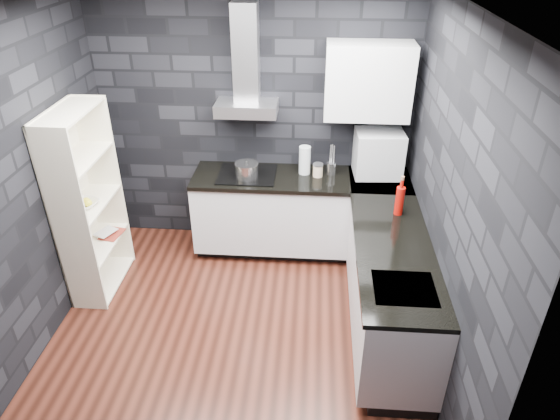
# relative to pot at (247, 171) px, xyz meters

# --- Properties ---
(ground) EXTENTS (3.20, 3.20, 0.00)m
(ground) POSITION_rel_pot_xyz_m (0.04, -1.23, -0.98)
(ground) COLOR #491F15
(ceiling) EXTENTS (3.20, 3.20, 0.00)m
(ceiling) POSITION_rel_pot_xyz_m (0.04, -1.23, 1.72)
(ceiling) COLOR silver
(wall_back) EXTENTS (3.20, 0.05, 2.70)m
(wall_back) POSITION_rel_pot_xyz_m (0.04, 0.40, 0.37)
(wall_back) COLOR black
(wall_back) RESTS_ON ground
(wall_front) EXTENTS (3.20, 0.05, 2.70)m
(wall_front) POSITION_rel_pot_xyz_m (0.04, -2.85, 0.37)
(wall_front) COLOR black
(wall_front) RESTS_ON ground
(wall_left) EXTENTS (0.05, 3.20, 2.70)m
(wall_left) POSITION_rel_pot_xyz_m (-1.58, -1.23, 0.37)
(wall_left) COLOR black
(wall_left) RESTS_ON ground
(wall_right) EXTENTS (0.05, 3.20, 2.70)m
(wall_right) POSITION_rel_pot_xyz_m (1.67, -1.23, 0.37)
(wall_right) COLOR black
(wall_right) RESTS_ON ground
(toekick_back) EXTENTS (2.18, 0.50, 0.10)m
(toekick_back) POSITION_rel_pot_xyz_m (0.54, 0.11, -0.93)
(toekick_back) COLOR black
(toekick_back) RESTS_ON ground
(toekick_right) EXTENTS (0.50, 1.78, 0.10)m
(toekick_right) POSITION_rel_pot_xyz_m (1.38, -1.13, -0.93)
(toekick_right) COLOR black
(toekick_right) RESTS_ON ground
(counter_back_cab) EXTENTS (2.20, 0.60, 0.76)m
(counter_back_cab) POSITION_rel_pot_xyz_m (0.54, 0.07, -0.50)
(counter_back_cab) COLOR silver
(counter_back_cab) RESTS_ON ground
(counter_right_cab) EXTENTS (0.60, 1.80, 0.76)m
(counter_right_cab) POSITION_rel_pot_xyz_m (1.34, -1.13, -0.50)
(counter_right_cab) COLOR silver
(counter_right_cab) RESTS_ON ground
(counter_back_top) EXTENTS (2.20, 0.62, 0.04)m
(counter_back_top) POSITION_rel_pot_xyz_m (0.54, 0.06, -0.10)
(counter_back_top) COLOR black
(counter_back_top) RESTS_ON counter_back_cab
(counter_right_top) EXTENTS (0.62, 1.80, 0.04)m
(counter_right_top) POSITION_rel_pot_xyz_m (1.33, -1.13, -0.10)
(counter_right_top) COLOR black
(counter_right_top) RESTS_ON counter_right_cab
(counter_corner_top) EXTENTS (0.62, 0.62, 0.04)m
(counter_corner_top) POSITION_rel_pot_xyz_m (1.34, 0.07, -0.10)
(counter_corner_top) COLOR black
(counter_corner_top) RESTS_ON counter_right_cab
(hood_body) EXTENTS (0.60, 0.34, 0.12)m
(hood_body) POSITION_rel_pot_xyz_m (-0.01, 0.20, 0.58)
(hood_body) COLOR silver
(hood_body) RESTS_ON wall_back
(hood_chimney) EXTENTS (0.24, 0.20, 0.90)m
(hood_chimney) POSITION_rel_pot_xyz_m (-0.01, 0.27, 1.09)
(hood_chimney) COLOR silver
(hood_chimney) RESTS_ON hood_body
(upper_cabinet) EXTENTS (0.80, 0.35, 0.70)m
(upper_cabinet) POSITION_rel_pot_xyz_m (1.14, 0.20, 0.87)
(upper_cabinet) COLOR silver
(upper_cabinet) RESTS_ON wall_back
(cooktop) EXTENTS (0.58, 0.50, 0.01)m
(cooktop) POSITION_rel_pot_xyz_m (-0.01, 0.07, -0.07)
(cooktop) COLOR black
(cooktop) RESTS_ON counter_back_top
(sink_rim) EXTENTS (0.44, 0.40, 0.01)m
(sink_rim) POSITION_rel_pot_xyz_m (1.34, -1.63, -0.09)
(sink_rim) COLOR silver
(sink_rim) RESTS_ON counter_right_top
(pot) EXTENTS (0.28, 0.28, 0.13)m
(pot) POSITION_rel_pot_xyz_m (0.00, 0.00, 0.00)
(pot) COLOR silver
(pot) RESTS_ON cooktop
(glass_vase) EXTENTS (0.13, 0.13, 0.29)m
(glass_vase) POSITION_rel_pot_xyz_m (0.57, 0.15, 0.07)
(glass_vase) COLOR silver
(glass_vase) RESTS_ON counter_back_top
(storage_jar) EXTENTS (0.12, 0.12, 0.12)m
(storage_jar) POSITION_rel_pot_xyz_m (0.71, 0.09, -0.02)
(storage_jar) COLOR #D2B591
(storage_jar) RESTS_ON counter_back_top
(utensil_crock) EXTENTS (0.12, 0.12, 0.12)m
(utensil_crock) POSITION_rel_pot_xyz_m (0.84, 0.16, -0.02)
(utensil_crock) COLOR silver
(utensil_crock) RESTS_ON counter_back_top
(appliance_garage) EXTENTS (0.49, 0.39, 0.47)m
(appliance_garage) POSITION_rel_pot_xyz_m (1.31, 0.19, 0.15)
(appliance_garage) COLOR silver
(appliance_garage) RESTS_ON counter_back_top
(red_bottle) EXTENTS (0.09, 0.09, 0.26)m
(red_bottle) POSITION_rel_pot_xyz_m (1.43, -0.60, 0.05)
(red_bottle) COLOR #960C07
(red_bottle) RESTS_ON counter_right_top
(bookshelf) EXTENTS (0.51, 0.86, 1.80)m
(bookshelf) POSITION_rel_pot_xyz_m (-1.38, -0.64, -0.08)
(bookshelf) COLOR white
(bookshelf) RESTS_ON ground
(fruit_bowl) EXTENTS (0.29, 0.29, 0.06)m
(fruit_bowl) POSITION_rel_pot_xyz_m (-1.38, -0.70, -0.04)
(fruit_bowl) COLOR white
(fruit_bowl) RESTS_ON bookshelf
(book_red) EXTENTS (0.18, 0.06, 0.25)m
(book_red) POSITION_rel_pot_xyz_m (-1.39, -0.45, -0.41)
(book_red) COLOR maroon
(book_red) RESTS_ON bookshelf
(book_second) EXTENTS (0.14, 0.08, 0.20)m
(book_second) POSITION_rel_pot_xyz_m (-1.41, -0.46, -0.39)
(book_second) COLOR #B2B2B2
(book_second) RESTS_ON bookshelf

